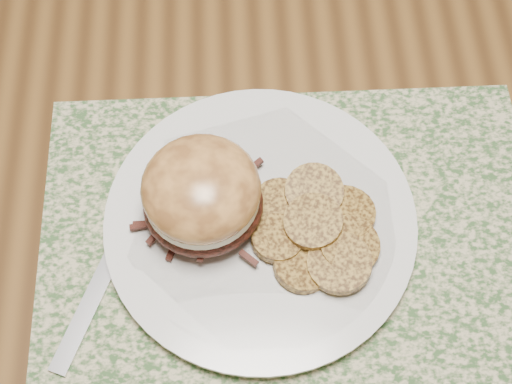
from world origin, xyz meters
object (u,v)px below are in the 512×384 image
dinner_plate (260,222)px  pork_sandwich (202,195)px  fork (107,268)px  dining_table (444,64)px

dinner_plate → pork_sandwich: pork_sandwich is taller
pork_sandwich → fork: bearing=-157.9°
dining_table → pork_sandwich: 0.38m
pork_sandwich → fork: pork_sandwich is taller
dinner_plate → fork: dinner_plate is taller
dining_table → dinner_plate: 0.34m
fork → pork_sandwich: bearing=47.6°
dinner_plate → pork_sandwich: 0.07m
dining_table → fork: 0.46m
dinner_plate → fork: 0.14m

